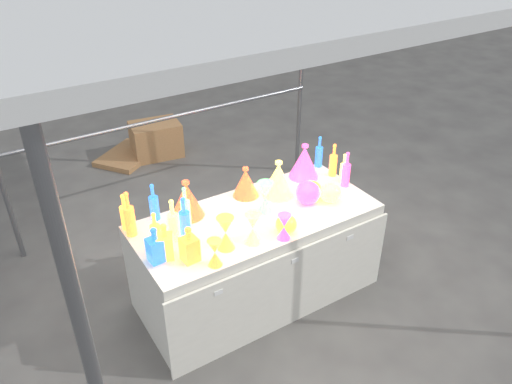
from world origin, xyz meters
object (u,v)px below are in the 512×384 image
display_table (257,256)px  hourglass_0 (215,253)px  lampshade_0 (187,198)px  globe_0 (286,225)px  bottle_0 (125,211)px  cardboard_box_closed (156,139)px  decanter_0 (165,241)px

display_table → hourglass_0: 0.77m
hourglass_0 → lampshade_0: size_ratio=0.66×
hourglass_0 → lampshade_0: bearing=80.8°
hourglass_0 → lampshade_0: lampshade_0 is taller
hourglass_0 → globe_0: bearing=4.7°
display_table → bottle_0: size_ratio=6.64×
display_table → globe_0: (0.06, -0.28, 0.44)m
display_table → lampshade_0: size_ratio=6.47×
globe_0 → lampshade_0: 0.74m
display_table → hourglass_0: hourglass_0 is taller
globe_0 → display_table: bearing=103.2°
cardboard_box_closed → decanter_0: 3.07m
cardboard_box_closed → bottle_0: bearing=-107.5°
bottle_0 → decanter_0: bottle_0 is taller
lampshade_0 → globe_0: bearing=-60.7°
decanter_0 → display_table: bearing=30.4°
display_table → cardboard_box_closed: (0.28, 2.72, -0.17)m
cardboard_box_closed → bottle_0: 2.71m
globe_0 → bottle_0: bearing=145.2°
display_table → hourglass_0: (-0.52, -0.33, 0.47)m
display_table → lampshade_0: lampshade_0 is taller
display_table → cardboard_box_closed: bearing=84.1°
cardboard_box_closed → hourglass_0: 3.21m
cardboard_box_closed → decanter_0: size_ratio=2.22×
hourglass_0 → globe_0: (0.58, 0.05, -0.03)m
display_table → lampshade_0: 0.72m
bottle_0 → lampshade_0: lampshade_0 is taller
hourglass_0 → display_table: bearing=32.3°
bottle_0 → lampshade_0: size_ratio=0.97×
cardboard_box_closed → globe_0: bearing=-86.0°
cardboard_box_closed → decanter_0: bearing=-102.0°
cardboard_box_closed → globe_0: 3.07m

